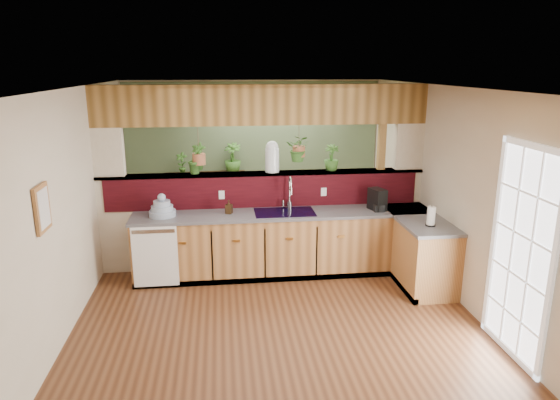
{
  "coord_description": "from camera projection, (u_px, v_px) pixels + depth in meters",
  "views": [
    {
      "loc": [
        -0.59,
        -5.53,
        2.85
      ],
      "look_at": [
        0.15,
        0.7,
        1.15
      ],
      "focal_mm": 32.0,
      "sensor_mm": 36.0,
      "label": 1
    }
  ],
  "objects": [
    {
      "name": "header_beam",
      "position": [
        263.0,
        105.0,
        6.79
      ],
      "size": [
        4.6,
        0.15,
        0.55
      ],
      "primitive_type": "cube",
      "color": "brown",
      "rests_on": "ground"
    },
    {
      "name": "shelf_plant_b",
      "position": [
        233.0,
        158.0,
        8.85
      ],
      "size": [
        0.34,
        0.34,
        0.53
      ],
      "primitive_type": "imported",
      "rotation": [
        0.0,
        0.0,
        -0.16
      ],
      "color": "#2D571E",
      "rests_on": "shelving_console"
    },
    {
      "name": "hanging_plant_a",
      "position": [
        199.0,
        148.0,
        6.84
      ],
      "size": [
        0.23,
        0.19,
        0.53
      ],
      "color": "brown",
      "rests_on": "header_beam"
    },
    {
      "name": "wall_back",
      "position": [
        254.0,
        153.0,
        9.12
      ],
      "size": [
        4.6,
        0.02,
        2.6
      ],
      "primitive_type": "cube",
      "color": "beige",
      "rests_on": "ground"
    },
    {
      "name": "wall_front",
      "position": [
        351.0,
        396.0,
        2.41
      ],
      "size": [
        4.6,
        0.02,
        2.6
      ],
      "primitive_type": "cube",
      "color": "beige",
      "rests_on": "ground"
    },
    {
      "name": "paper_towel",
      "position": [
        431.0,
        216.0,
        6.23
      ],
      "size": [
        0.12,
        0.12,
        0.27
      ],
      "color": "black",
      "rests_on": "countertop"
    },
    {
      "name": "shelving_console",
      "position": [
        205.0,
        200.0,
        8.99
      ],
      "size": [
        1.49,
        0.49,
        0.98
      ],
      "primitive_type": "cube",
      "rotation": [
        0.0,
        0.0,
        0.07
      ],
      "color": "black",
      "rests_on": "ground"
    },
    {
      "name": "pass_through_ledge",
      "position": [
        264.0,
        173.0,
        7.04
      ],
      "size": [
        4.6,
        0.21,
        0.04
      ],
      "primitive_type": "cube",
      "color": "brown",
      "rests_on": "ground"
    },
    {
      "name": "wall_right",
      "position": [
        463.0,
        198.0,
        6.03
      ],
      "size": [
        0.02,
        7.0,
        2.6
      ],
      "primitive_type": "cube",
      "color": "beige",
      "rests_on": "ground"
    },
    {
      "name": "dishwasher",
      "position": [
        155.0,
        256.0,
        6.45
      ],
      "size": [
        0.58,
        0.03,
        0.82
      ],
      "color": "white",
      "rests_on": "ground"
    },
    {
      "name": "ceiling",
      "position": [
        274.0,
        89.0,
        5.43
      ],
      "size": [
        4.6,
        7.0,
        0.01
      ],
      "primitive_type": "cube",
      "color": "brown",
      "rests_on": "ground"
    },
    {
      "name": "framed_print",
      "position": [
        42.0,
        208.0,
        4.68
      ],
      "size": [
        0.04,
        0.35,
        0.45
      ],
      "color": "#946133",
      "rests_on": "wall_left"
    },
    {
      "name": "countertop",
      "position": [
        327.0,
        244.0,
        6.92
      ],
      "size": [
        4.14,
        1.52,
        0.9
      ],
      "color": "#946133",
      "rests_on": "ground"
    },
    {
      "name": "french_door",
      "position": [
        520.0,
        256.0,
        4.85
      ],
      "size": [
        0.06,
        1.02,
        2.16
      ],
      "primitive_type": "cube",
      "color": "white",
      "rests_on": "ground"
    },
    {
      "name": "floor_plant",
      "position": [
        301.0,
        218.0,
        8.45
      ],
      "size": [
        0.66,
        0.58,
        0.7
      ],
      "primitive_type": "imported",
      "rotation": [
        0.0,
        0.0,
        0.05
      ],
      "color": "#2D571E",
      "rests_on": "ground"
    },
    {
      "name": "ledge_plant_left",
      "position": [
        196.0,
        159.0,
        6.88
      ],
      "size": [
        0.27,
        0.25,
        0.4
      ],
      "primitive_type": "imported",
      "rotation": [
        0.0,
        0.0,
        0.37
      ],
      "color": "#2D571E",
      "rests_on": "pass_through_ledge"
    },
    {
      "name": "navy_sink",
      "position": [
        285.0,
        218.0,
        6.86
      ],
      "size": [
        0.82,
        0.5,
        0.18
      ],
      "color": "black",
      "rests_on": "countertop"
    },
    {
      "name": "coffee_maker",
      "position": [
        377.0,
        200.0,
        6.9
      ],
      "size": [
        0.16,
        0.27,
        0.3
      ],
      "rotation": [
        0.0,
        0.0,
        0.32
      ],
      "color": "black",
      "rests_on": "countertop"
    },
    {
      "name": "glass_jar",
      "position": [
        272.0,
        156.0,
        6.99
      ],
      "size": [
        0.2,
        0.2,
        0.44
      ],
      "color": "silver",
      "rests_on": "pass_through_ledge"
    },
    {
      "name": "shelf_plant_a",
      "position": [
        182.0,
        163.0,
        8.77
      ],
      "size": [
        0.23,
        0.19,
        0.39
      ],
      "primitive_type": "imported",
      "rotation": [
        0.0,
        0.0,
        -0.28
      ],
      "color": "#2D571E",
      "rests_on": "shelving_console"
    },
    {
      "name": "soap_dispenser",
      "position": [
        229.0,
        207.0,
        6.75
      ],
      "size": [
        0.11,
        0.11,
        0.19
      ],
      "primitive_type": "imported",
      "rotation": [
        0.0,
        0.0,
        -0.36
      ],
      "color": "#392714",
      "rests_on": "countertop"
    },
    {
      "name": "ground",
      "position": [
        274.0,
        306.0,
        6.11
      ],
      "size": [
        4.6,
        7.0,
        0.01
      ],
      "primitive_type": "cube",
      "color": "#512D19",
      "rests_on": "ground"
    },
    {
      "name": "hanging_plant_b",
      "position": [
        299.0,
        137.0,
        6.97
      ],
      "size": [
        0.41,
        0.39,
        0.49
      ],
      "color": "brown",
      "rests_on": "header_beam"
    },
    {
      "name": "dish_stack",
      "position": [
        162.0,
        209.0,
        6.64
      ],
      "size": [
        0.36,
        0.36,
        0.31
      ],
      "color": "#90A0BB",
      "rests_on": "countertop"
    },
    {
      "name": "pass_through_partition",
      "position": [
        266.0,
        186.0,
        7.09
      ],
      "size": [
        4.6,
        0.21,
        2.6
      ],
      "color": "beige",
      "rests_on": "ground"
    },
    {
      "name": "ledge_plant_right",
      "position": [
        332.0,
        158.0,
        7.1
      ],
      "size": [
        0.22,
        0.22,
        0.37
      ],
      "primitive_type": "imported",
      "rotation": [
        0.0,
        0.0,
        -0.08
      ],
      "color": "#2D571E",
      "rests_on": "pass_through_ledge"
    },
    {
      "name": "sage_backwall",
      "position": [
        254.0,
        153.0,
        9.1
      ],
      "size": [
        4.55,
        0.02,
        2.55
      ],
      "primitive_type": "cube",
      "color": "#4B6041",
      "rests_on": "ground"
    },
    {
      "name": "faucet",
      "position": [
        290.0,
        191.0,
        6.93
      ],
      "size": [
        0.21,
        0.21,
        0.47
      ],
      "color": "#B7B7B2",
      "rests_on": "countertop"
    },
    {
      "name": "wall_left",
      "position": [
        67.0,
        210.0,
        5.5
      ],
      "size": [
        0.02,
        7.0,
        2.6
      ],
      "primitive_type": "cube",
      "color": "beige",
      "rests_on": "ground"
    }
  ]
}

